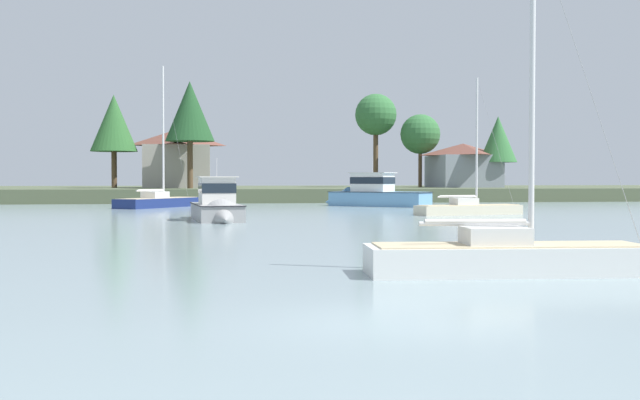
% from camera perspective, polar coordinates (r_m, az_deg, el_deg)
% --- Properties ---
extents(ground_plane, '(558.37, 558.37, 0.00)m').
position_cam_1_polar(ground_plane, '(13.62, 5.34, -9.21)').
color(ground_plane, gray).
extents(far_shore_bank, '(251.27, 42.38, 1.49)m').
position_cam_1_polar(far_shore_bank, '(99.47, -6.36, 0.56)').
color(far_shore_bank, '#4C563D').
rests_on(far_shore_bank, ground).
extents(sailboat_cream, '(8.11, 3.58, 10.26)m').
position_cam_1_polar(sailboat_cream, '(54.58, 11.23, -0.86)').
color(sailboat_cream, beige).
rests_on(sailboat_cream, ground).
extents(cruiser_grey, '(3.46, 8.83, 4.78)m').
position_cam_1_polar(cruiser_grey, '(46.34, -7.78, -0.81)').
color(cruiser_grey, gray).
rests_on(cruiser_grey, ground).
extents(sailboat_white, '(7.76, 2.61, 10.06)m').
position_cam_1_polar(sailboat_white, '(20.82, 14.10, -4.87)').
color(sailboat_white, white).
rests_on(sailboat_white, ground).
extents(cruiser_skyblue, '(10.29, 9.03, 5.83)m').
position_cam_1_polar(cruiser_skyblue, '(70.83, 3.77, 0.13)').
color(cruiser_skyblue, '#669ECC').
rests_on(cruiser_skyblue, ground).
extents(sailboat_navy, '(7.37, 9.24, 13.34)m').
position_cam_1_polar(sailboat_navy, '(69.01, -12.20, -0.32)').
color(sailboat_navy, navy).
rests_on(sailboat_navy, ground).
extents(shore_tree_right, '(5.53, 5.53, 12.06)m').
position_cam_1_polar(shore_tree_right, '(85.99, -9.87, 6.62)').
color(shore_tree_right, brown).
rests_on(shore_tree_right, far_shore_bank).
extents(shore_tree_far_right, '(4.74, 4.74, 8.97)m').
position_cam_1_polar(shore_tree_far_right, '(97.21, 13.38, 4.49)').
color(shore_tree_far_right, brown).
rests_on(shore_tree_far_right, far_shore_bank).
extents(shore_tree_center, '(5.53, 5.53, 11.11)m').
position_cam_1_polar(shore_tree_center, '(92.87, -15.40, 5.63)').
color(shore_tree_center, brown).
rests_on(shore_tree_center, far_shore_bank).
extents(shore_tree_inland_a, '(5.20, 5.20, 9.54)m').
position_cam_1_polar(shore_tree_inland_a, '(99.31, 7.63, 4.96)').
color(shore_tree_inland_a, brown).
rests_on(shore_tree_inland_a, far_shore_bank).
extents(shore_tree_center_right, '(5.49, 5.49, 12.33)m').
position_cam_1_polar(shore_tree_center_right, '(99.99, 4.26, 6.43)').
color(shore_tree_center_right, brown).
rests_on(shore_tree_center_right, far_shore_bank).
extents(cottage_near_water, '(8.41, 8.12, 7.12)m').
position_cam_1_polar(cottage_near_water, '(92.91, -10.78, 3.19)').
color(cottage_near_water, '#9E998E').
rests_on(cottage_near_water, far_shore_bank).
extents(cottage_behind_trees, '(8.21, 9.96, 5.65)m').
position_cam_1_polar(cottage_behind_trees, '(98.75, 10.82, 2.66)').
color(cottage_behind_trees, gray).
rests_on(cottage_behind_trees, far_shore_bank).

